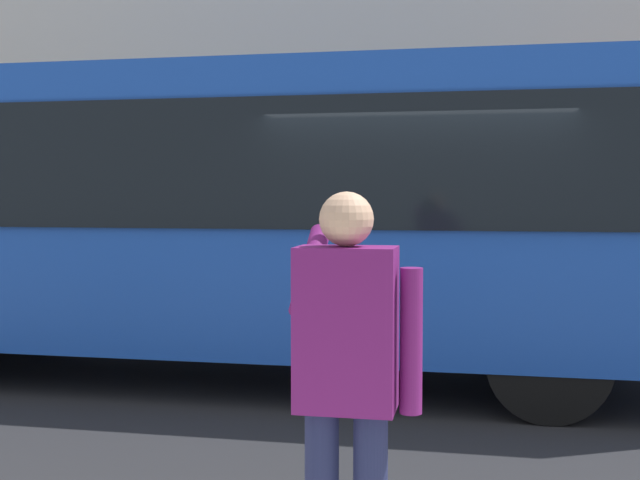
# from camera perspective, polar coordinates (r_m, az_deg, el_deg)

# --- Properties ---
(ground_plane) EXTENTS (60.00, 60.00, 0.00)m
(ground_plane) POSITION_cam_1_polar(r_m,az_deg,el_deg) (7.62, 7.27, -10.72)
(ground_plane) COLOR #232326
(red_bus) EXTENTS (9.05, 2.54, 3.08)m
(red_bus) POSITION_cam_1_polar(r_m,az_deg,el_deg) (8.09, -6.42, 2.14)
(red_bus) COLOR #1947AD
(red_bus) RESTS_ON ground_plane
(pedestrian_photographer) EXTENTS (0.53, 0.52, 1.70)m
(pedestrian_photographer) POSITION_cam_1_polar(r_m,az_deg,el_deg) (3.26, 1.97, -9.07)
(pedestrian_photographer) COLOR #1E2347
(pedestrian_photographer) RESTS_ON sidewalk_curb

